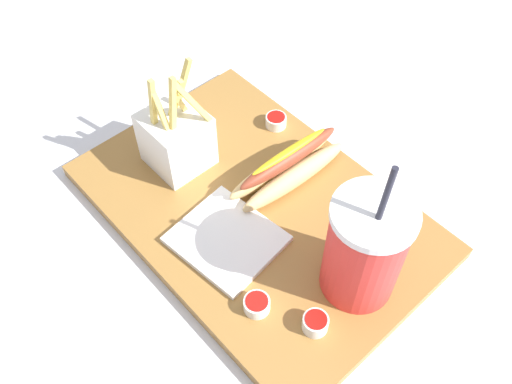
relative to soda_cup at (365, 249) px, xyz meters
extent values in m
cube|color=silver|center=(-0.17, -0.01, -0.11)|extent=(2.40, 2.40, 0.02)
cube|color=olive|center=(-0.17, -0.01, -0.09)|extent=(0.48, 0.32, 0.02)
cylinder|color=red|center=(0.00, 0.00, -0.01)|extent=(0.09, 0.09, 0.14)
cylinder|color=white|center=(0.00, 0.00, 0.07)|extent=(0.10, 0.10, 0.01)
cylinder|color=#262633|center=(0.01, 0.00, 0.11)|extent=(0.01, 0.02, 0.08)
cube|color=white|center=(-0.30, -0.04, -0.03)|extent=(0.08, 0.08, 0.09)
cube|color=#E5C660|center=(-0.30, -0.06, 0.03)|extent=(0.03, 0.01, 0.07)
cube|color=#E5C660|center=(-0.28, -0.02, 0.04)|extent=(0.03, 0.04, 0.08)
cube|color=#E5C660|center=(-0.31, -0.06, 0.04)|extent=(0.01, 0.01, 0.09)
cube|color=#E5C660|center=(-0.32, -0.02, 0.04)|extent=(0.02, 0.04, 0.09)
cube|color=#E5C660|center=(-0.30, -0.03, 0.03)|extent=(0.03, 0.04, 0.07)
cube|color=#E5C660|center=(-0.29, -0.05, 0.05)|extent=(0.01, 0.02, 0.09)
cube|color=#E5C660|center=(-0.31, -0.03, 0.04)|extent=(0.02, 0.02, 0.07)
ellipsoid|color=#DBB775|center=(-0.16, 0.05, -0.06)|extent=(0.04, 0.19, 0.03)
ellipsoid|color=#DBB775|center=(-0.19, 0.05, -0.06)|extent=(0.04, 0.19, 0.03)
ellipsoid|color=brown|center=(-0.18, 0.05, -0.03)|extent=(0.03, 0.17, 0.02)
ellipsoid|color=gold|center=(-0.18, 0.05, -0.02)|extent=(0.02, 0.13, 0.01)
cylinder|color=white|center=(-0.26, 0.11, -0.07)|extent=(0.03, 0.03, 0.02)
cylinder|color=#B2140F|center=(-0.26, 0.11, -0.06)|extent=(0.03, 0.03, 0.01)
cylinder|color=white|center=(-0.06, -0.11, -0.07)|extent=(0.03, 0.03, 0.02)
cylinder|color=#B2140F|center=(-0.06, -0.11, -0.06)|extent=(0.03, 0.03, 0.01)
cylinder|color=white|center=(0.01, -0.08, -0.07)|extent=(0.03, 0.03, 0.02)
cylinder|color=#B2140F|center=(0.01, -0.08, -0.06)|extent=(0.03, 0.03, 0.01)
cube|color=white|center=(-0.15, -0.08, -0.07)|extent=(0.14, 0.13, 0.01)
camera|label=1|loc=(0.17, -0.32, 0.54)|focal=39.35mm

